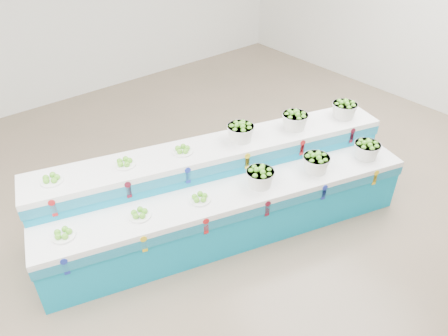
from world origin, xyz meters
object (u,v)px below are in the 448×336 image
(display_stand, at_px, (224,192))
(basket_upper_right, at_px, (344,109))
(basket_lower_left, at_px, (260,177))
(plate_upper_mid, at_px, (124,162))

(display_stand, height_order, basket_upper_right, basket_upper_right)
(basket_lower_left, bearing_deg, plate_upper_mid, 142.16)
(plate_upper_mid, relative_size, basket_upper_right, 0.74)
(basket_lower_left, height_order, basket_upper_right, basket_upper_right)
(display_stand, distance_m, plate_upper_mid, 1.24)
(display_stand, bearing_deg, basket_lower_left, -39.63)
(display_stand, xyz_separation_m, basket_lower_left, (0.24, -0.36, 0.33))
(basket_lower_left, height_order, plate_upper_mid, plate_upper_mid)
(basket_lower_left, distance_m, basket_upper_right, 1.62)
(basket_upper_right, bearing_deg, display_stand, 172.01)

